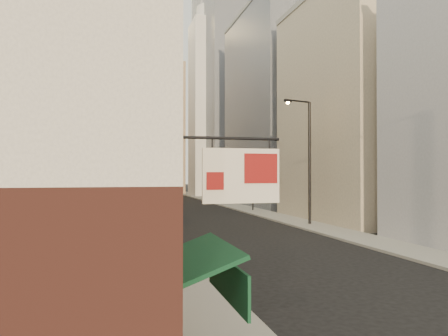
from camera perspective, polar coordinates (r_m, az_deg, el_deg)
sidewalk_left at (r=60.56m, az=-12.10°, el=-4.71°), size 3.00×140.00×0.15m
sidewalk_right at (r=62.47m, az=-0.06°, el=-4.61°), size 3.00×140.00×0.15m
near_building_left at (r=14.62m, az=-22.23°, el=6.45°), size 8.30×23.04×12.30m
left_bldg_beige at (r=31.74m, az=-19.87°, el=6.12°), size 8.00×12.00×16.00m
left_bldg_grey at (r=47.82m, az=-18.05°, el=6.19°), size 8.00×16.00×20.00m
left_bldg_tan at (r=65.58m, az=-17.07°, el=2.97°), size 8.00×18.00×17.00m
left_bldg_wingrid at (r=85.78m, az=-16.46°, el=4.42°), size 8.00×20.00×24.00m
right_bldg_beige at (r=41.56m, az=16.21°, el=7.24°), size 8.00×16.00×20.00m
right_bldg_wingrid at (r=59.88m, az=6.30°, el=7.63°), size 8.00×20.00×26.00m
highrise at (r=90.23m, az=3.47°, el=12.93°), size 21.00×23.00×51.20m
clock_tower at (r=98.62m, az=-9.75°, el=7.01°), size 14.00×14.00×44.90m
white_tower at (r=86.72m, az=-1.62°, el=8.73°), size 8.00×8.00×41.50m
streetlamp_mid at (r=36.14m, az=10.80°, el=1.74°), size 2.60×0.93×10.15m
traffic_light_left at (r=43.01m, az=-11.25°, el=-1.79°), size 0.55×0.44×5.00m
traffic_light_right at (r=49.69m, az=3.79°, el=-1.14°), size 0.67×0.67×5.00m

